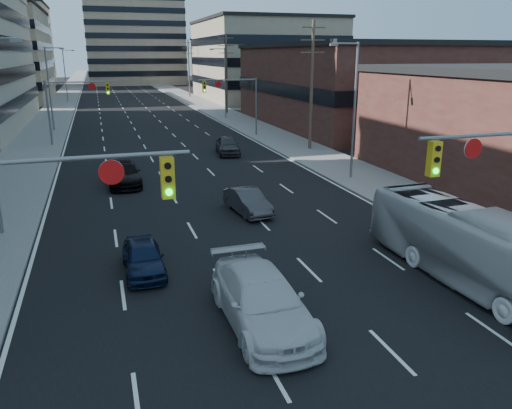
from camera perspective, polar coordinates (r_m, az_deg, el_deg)
The scene contains 22 objects.
road_surface at distance 135.17m, azimuth -15.42°, elevation 12.73°, with size 18.00×300.00×0.02m, color black.
sidewalk_left at distance 135.18m, azimuth -20.39°, elevation 12.32°, with size 5.00×300.00×0.15m, color slate.
sidewalk_right at distance 136.14m, azimuth -10.46°, elevation 13.10°, with size 5.00×300.00×0.15m, color slate.
storefront_right_mid at distance 62.45m, azimuth 11.25°, elevation 13.05°, with size 20.00×30.00×9.00m, color #472119.
office_right_far at distance 97.76m, azimuth 0.86°, elevation 16.07°, with size 22.00×28.00×14.00m, color gray.
bg_block_right at distance 139.99m, azimuth -1.93°, elevation 15.88°, with size 22.00×22.00×12.00m, color gray.
signal_near_left at distance 13.50m, azimuth -24.12°, elevation -1.61°, with size 6.59×0.33×6.00m.
signal_far_left at distance 49.99m, azimuth -20.10°, elevation 11.28°, with size 6.09×0.33×6.00m.
signal_far_right at distance 51.72m, azimuth -2.49°, elevation 12.41°, with size 6.09×0.33×6.00m.
utility_pole_block at distance 44.63m, azimuth 6.38°, elevation 13.53°, with size 2.20×0.28×11.00m.
utility_pole_midblock at distance 73.07m, azimuth -3.40°, elevation 14.84°, with size 2.20×0.28×11.00m.
utility_pole_distant at distance 102.41m, azimuth -7.68°, elevation 15.28°, with size 2.20×0.28×11.00m.
streetlight_left_mid at distance 60.07m, azimuth -22.44°, elevation 12.53°, with size 2.03×0.22×9.00m.
streetlight_left_far at distance 94.97m, azimuth -20.90°, elevation 13.82°, with size 2.03×0.22×9.00m.
streetlight_right_near at distance 34.00m, azimuth 10.97°, elevation 11.11°, with size 2.03×0.22×9.00m.
streetlight_right_far at distance 66.84m, azimuth -3.68°, elevation 14.03°, with size 2.03×0.22×9.00m.
white_van at distance 15.96m, azimuth 0.68°, elevation -10.87°, with size 2.35×5.77×1.67m, color silver.
transit_bus at distance 20.08m, azimuth 23.66°, elevation -4.55°, with size 2.39×10.24×2.85m, color silver.
sedan_blue at distance 20.10m, azimuth -12.77°, elevation -5.88°, with size 1.52×3.77×1.29m, color black.
sedan_grey_center at distance 26.84m, azimuth -0.96°, elevation 0.35°, with size 1.38×3.95×1.30m, color #353537.
sedan_black_far at distance 33.85m, azimuth -14.83°, elevation 3.42°, with size 2.07×5.09×1.48m, color black.
sedan_grey_right at distance 43.09m, azimuth -3.27°, elevation 6.78°, with size 1.82×4.51×1.54m, color #2F2F31.
Camera 1 is at (-5.70, -4.80, 8.25)m, focal length 35.00 mm.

